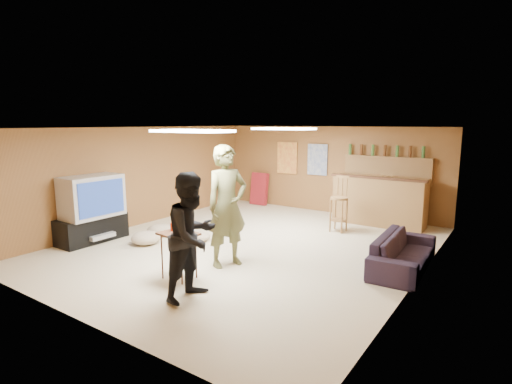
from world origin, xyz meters
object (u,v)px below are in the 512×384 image
Objects in this scene: tv_body at (92,196)px; person_olive at (227,206)px; person_black at (192,236)px; bar_counter at (379,201)px; sofa at (403,252)px; tray_table at (179,256)px.

person_olive reaches higher than tv_body.
person_olive is 1.29m from person_black.
bar_counter reaches higher than sofa.
sofa is at bearing -37.89° from person_black.
person_olive is at bearing -106.84° from bar_counter.
bar_counter is 4.20m from person_olive.
sofa is at bearing -38.13° from person_olive.
person_black is at bearing 140.08° from sofa.
bar_counter is at bearing 47.00° from tv_body.
person_black is (3.33, -0.77, -0.06)m from tv_body.
tv_body is 2.78m from tray_table.
person_black is at bearing -141.12° from person_olive.
person_olive is 1.07× the size of sofa.
sofa is (1.20, -2.56, -0.28)m from bar_counter.
person_black reaches higher than sofa.
bar_counter is 5.07m from tray_table.
bar_counter is 2.84m from sofa.
tray_table is at bearing 128.12° from sofa.
sofa is (5.35, 1.89, -0.63)m from tv_body.
tv_body is 0.60× the size of sofa.
tv_body is 0.56× the size of person_olive.
tv_body reaches higher than sofa.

